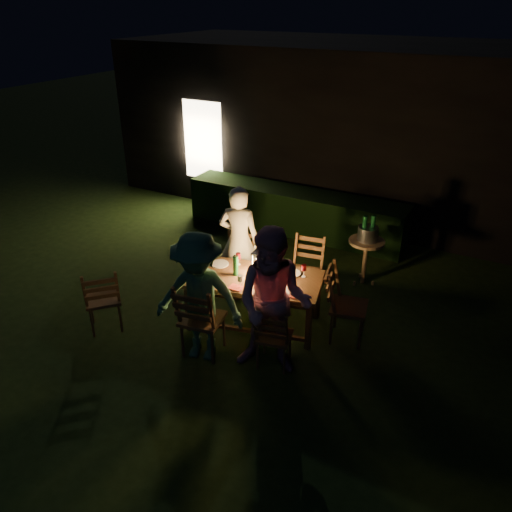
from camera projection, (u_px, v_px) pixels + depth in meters
The scene contains 29 objects.
garden_envelope at pixel (365, 125), 10.50m from camera, with size 40.00×40.00×3.20m.
dining_table at pixel (254, 282), 6.54m from camera, with size 1.90×1.25×0.73m.
chair_near_left at pixel (202, 331), 6.14m from camera, with size 0.56×0.59×1.09m.
chair_near_right at pixel (274, 346), 5.96m from camera, with size 0.48×0.50×0.89m.
chair_far_left at pixel (239, 274), 7.48m from camera, with size 0.52×0.54×0.94m.
chair_far_right at pixel (305, 282), 7.24m from camera, with size 0.51×0.54×1.00m.
chair_end at pixel (346, 317), 6.42m from camera, with size 0.59×0.56×1.05m.
chair_spare at pixel (105, 309), 6.61m from camera, with size 0.64×0.64×0.98m.
person_house_side at pixel (239, 240), 7.27m from camera, with size 0.60×0.40×1.65m, color white.
person_opp_right at pixel (274, 303), 5.62m from camera, with size 0.89×0.69×1.83m, color #BF8398.
person_opp_left at pixel (199, 298), 5.86m from camera, with size 1.08×0.62×1.67m, color #326549.
lantern at pixel (259, 265), 6.47m from camera, with size 0.16×0.16×0.35m.
plate_far_left at pixel (220, 264), 6.82m from camera, with size 0.25×0.25×0.01m, color white.
plate_near_left at pixel (209, 279), 6.44m from camera, with size 0.25×0.25×0.01m, color white.
plate_far_right at pixel (291, 273), 6.59m from camera, with size 0.25×0.25×0.01m, color white.
plate_near_right at pixel (284, 290), 6.21m from camera, with size 0.25×0.25×0.01m, color white.
wineglass_a at pixel (238, 259), 6.78m from camera, with size 0.06×0.06×0.18m, color #59070F, non-canonical shape.
wineglass_b at pixel (199, 269), 6.53m from camera, with size 0.06×0.06×0.18m, color #59070F, non-canonical shape.
wineglass_c at pixel (272, 285), 6.16m from camera, with size 0.06×0.06×0.18m, color #59070F, non-canonical shape.
wineglass_d at pixel (304, 271), 6.48m from camera, with size 0.06×0.06×0.18m, color #59070F, non-canonical shape.
wineglass_e at pixel (240, 282), 6.23m from camera, with size 0.06×0.06×0.18m, color silver, non-canonical shape.
bottle_table at pixel (236, 265), 6.50m from camera, with size 0.07×0.07×0.28m, color #0F471E.
napkin_left at pixel (236, 288), 6.27m from camera, with size 0.18×0.14×0.01m, color red.
napkin_right at pixel (291, 294), 6.12m from camera, with size 0.18×0.14×0.01m, color red.
phone at pixel (201, 282), 6.39m from camera, with size 0.14×0.07×0.01m, color black.
side_table at pixel (366, 245), 7.53m from camera, with size 0.54×0.54×0.73m.
ice_bucket at pixel (368, 234), 7.44m from camera, with size 0.30×0.30×0.22m, color #A5A8AD.
bottle_bucket_a at pixel (364, 231), 7.41m from camera, with size 0.07×0.07×0.32m, color #0F471E.
bottle_bucket_b at pixel (372, 230), 7.43m from camera, with size 0.07×0.07×0.32m, color #0F471E.
Camera 1 is at (3.01, -4.25, 3.98)m, focal length 35.00 mm.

